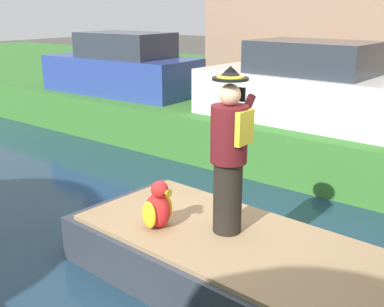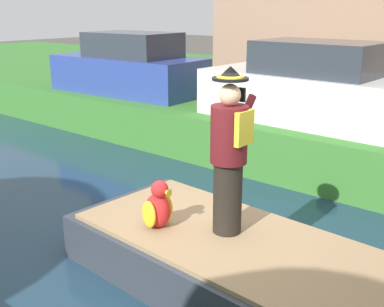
{
  "view_description": "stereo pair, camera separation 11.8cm",
  "coord_description": "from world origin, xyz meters",
  "px_view_note": "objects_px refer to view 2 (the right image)",
  "views": [
    {
      "loc": [
        -3.98,
        -3.1,
        3.13
      ],
      "look_at": [
        -0.12,
        -0.06,
        1.61
      ],
      "focal_mm": 44.37,
      "sensor_mm": 36.0,
      "label": 1
    },
    {
      "loc": [
        -3.91,
        -3.2,
        3.13
      ],
      "look_at": [
        -0.12,
        -0.06,
        1.61
      ],
      "focal_mm": 44.37,
      "sensor_mm": 36.0,
      "label": 2
    }
  ],
  "objects_px": {
    "boat": "(242,266)",
    "parked_car_white": "(309,88)",
    "parrot_plush": "(158,207)",
    "parked_car_blue": "(129,68)",
    "person_pirate": "(229,153)"
  },
  "relations": [
    {
      "from": "boat",
      "to": "parked_car_white",
      "type": "height_order",
      "value": "parked_car_white"
    },
    {
      "from": "parrot_plush",
      "to": "parked_car_white",
      "type": "xyz_separation_m",
      "value": [
        4.69,
        0.52,
        0.72
      ]
    },
    {
      "from": "parked_car_white",
      "to": "parked_car_blue",
      "type": "relative_size",
      "value": 0.99
    },
    {
      "from": "boat",
      "to": "parked_car_blue",
      "type": "xyz_separation_m",
      "value": [
        4.36,
        6.39,
        1.27
      ]
    },
    {
      "from": "boat",
      "to": "parked_car_white",
      "type": "relative_size",
      "value": 1.06
    },
    {
      "from": "boat",
      "to": "parked_car_white",
      "type": "bearing_deg",
      "value": 18.58
    },
    {
      "from": "boat",
      "to": "parked_car_white",
      "type": "xyz_separation_m",
      "value": [
        4.36,
        1.47,
        1.27
      ]
    },
    {
      "from": "boat",
      "to": "person_pirate",
      "type": "xyz_separation_m",
      "value": [
        0.09,
        0.27,
        1.23
      ]
    },
    {
      "from": "parked_car_white",
      "to": "parked_car_blue",
      "type": "distance_m",
      "value": 4.92
    },
    {
      "from": "person_pirate",
      "to": "parked_car_blue",
      "type": "xyz_separation_m",
      "value": [
        4.27,
        6.12,
        0.03
      ]
    },
    {
      "from": "parked_car_white",
      "to": "parrot_plush",
      "type": "bearing_deg",
      "value": -173.71
    },
    {
      "from": "parked_car_white",
      "to": "boat",
      "type": "bearing_deg",
      "value": -161.42
    },
    {
      "from": "parrot_plush",
      "to": "parked_car_blue",
      "type": "distance_m",
      "value": 7.21
    },
    {
      "from": "person_pirate",
      "to": "parked_car_white",
      "type": "xyz_separation_m",
      "value": [
        4.27,
        1.19,
        0.03
      ]
    },
    {
      "from": "boat",
      "to": "person_pirate",
      "type": "relative_size",
      "value": 2.32
    }
  ]
}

